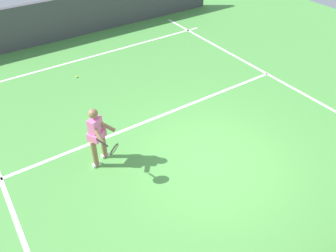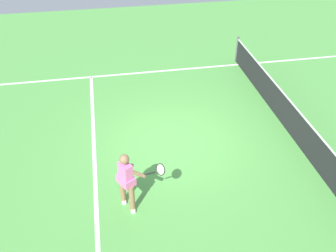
{
  "view_description": "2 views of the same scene",
  "coord_description": "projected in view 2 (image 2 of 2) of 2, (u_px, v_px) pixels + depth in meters",
  "views": [
    {
      "loc": [
        4.13,
        4.3,
        5.76
      ],
      "look_at": [
        0.82,
        -0.64,
        1.05
      ],
      "focal_mm": 35.69,
      "sensor_mm": 36.0,
      "label": 1
    },
    {
      "loc": [
        8.47,
        -1.71,
        6.74
      ],
      "look_at": [
        0.74,
        -0.3,
        1.12
      ],
      "focal_mm": 40.7,
      "sensor_mm": 36.0,
      "label": 2
    }
  ],
  "objects": [
    {
      "name": "service_line_marking",
      "position": [
        94.0,
        151.0,
        10.61
      ],
      "size": [
        8.81,
        0.1,
        0.01
      ],
      "primitive_type": "cube",
      "color": "white",
      "rests_on": "ground"
    },
    {
      "name": "sideline_left_marking",
      "position": [
        151.0,
        72.0,
        14.47
      ],
      "size": [
        0.1,
        16.73,
        0.01
      ],
      "primitive_type": "cube",
      "color": "white",
      "rests_on": "ground"
    },
    {
      "name": "tennis_player",
      "position": [
        127.0,
        179.0,
        8.47
      ],
      "size": [
        0.68,
        1.14,
        1.55
      ],
      "color": "#8C6647",
      "rests_on": "ground"
    },
    {
      "name": "ground_plane",
      "position": [
        173.0,
        142.0,
        10.95
      ],
      "size": [
        24.35,
        24.35,
        0.0
      ],
      "primitive_type": "plane",
      "color": "#4C9342"
    },
    {
      "name": "court_net",
      "position": [
        289.0,
        116.0,
        11.17
      ],
      "size": [
        9.49,
        0.08,
        1.03
      ],
      "color": "#4C4C51",
      "rests_on": "ground"
    }
  ]
}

